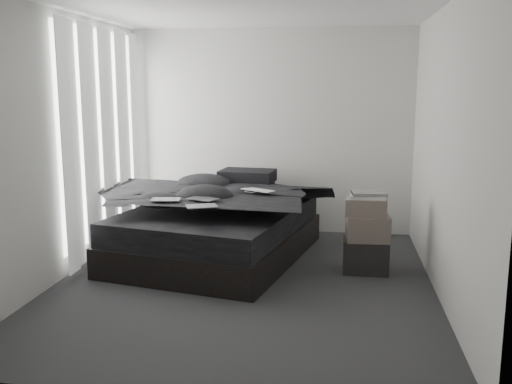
# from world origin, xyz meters

# --- Properties ---
(floor) EXTENTS (3.60, 4.20, 0.01)m
(floor) POSITION_xyz_m (0.00, 0.00, 0.00)
(floor) COLOR #2F2F31
(floor) RESTS_ON ground
(ceiling) EXTENTS (3.60, 4.20, 0.01)m
(ceiling) POSITION_xyz_m (0.00, 0.00, 2.60)
(ceiling) COLOR white
(ceiling) RESTS_ON ground
(wall_back) EXTENTS (3.60, 0.01, 2.60)m
(wall_back) POSITION_xyz_m (0.00, 2.10, 1.30)
(wall_back) COLOR silver
(wall_back) RESTS_ON ground
(wall_front) EXTENTS (3.60, 0.01, 2.60)m
(wall_front) POSITION_xyz_m (0.00, -2.10, 1.30)
(wall_front) COLOR silver
(wall_front) RESTS_ON ground
(wall_left) EXTENTS (0.01, 4.20, 2.60)m
(wall_left) POSITION_xyz_m (-1.80, 0.00, 1.30)
(wall_left) COLOR silver
(wall_left) RESTS_ON ground
(wall_right) EXTENTS (0.01, 4.20, 2.60)m
(wall_right) POSITION_xyz_m (1.80, 0.00, 1.30)
(wall_right) COLOR silver
(wall_right) RESTS_ON ground
(window_left) EXTENTS (0.02, 2.00, 2.30)m
(window_left) POSITION_xyz_m (-1.78, 0.90, 1.35)
(window_left) COLOR white
(window_left) RESTS_ON wall_left
(curtain_left) EXTENTS (0.06, 2.12, 2.48)m
(curtain_left) POSITION_xyz_m (-1.73, 0.90, 1.28)
(curtain_left) COLOR white
(curtain_left) RESTS_ON wall_left
(bed) EXTENTS (2.20, 2.62, 0.31)m
(bed) POSITION_xyz_m (-0.44, 0.80, 0.16)
(bed) COLOR black
(bed) RESTS_ON floor
(mattress) EXTENTS (2.12, 2.54, 0.25)m
(mattress) POSITION_xyz_m (-0.44, 0.80, 0.44)
(mattress) COLOR black
(mattress) RESTS_ON bed
(duvet) EXTENTS (2.08, 2.29, 0.27)m
(duvet) POSITION_xyz_m (-0.45, 0.75, 0.69)
(duvet) COLOR black
(duvet) RESTS_ON mattress
(pillow_lower) EXTENTS (0.78, 0.61, 0.16)m
(pillow_lower) POSITION_xyz_m (-0.30, 1.69, 0.64)
(pillow_lower) COLOR black
(pillow_lower) RESTS_ON mattress
(pillow_upper) EXTENTS (0.69, 0.52, 0.15)m
(pillow_upper) POSITION_xyz_m (-0.23, 1.65, 0.79)
(pillow_upper) COLOR black
(pillow_upper) RESTS_ON pillow_lower
(laptop) EXTENTS (0.44, 0.39, 0.03)m
(laptop) POSITION_xyz_m (-0.01, 0.77, 0.84)
(laptop) COLOR silver
(laptop) RESTS_ON duvet
(comic_a) EXTENTS (0.32, 0.24, 0.01)m
(comic_a) POSITION_xyz_m (-0.84, 0.26, 0.83)
(comic_a) COLOR black
(comic_a) RESTS_ON duvet
(comic_b) EXTENTS (0.34, 0.29, 0.01)m
(comic_b) POSITION_xyz_m (-0.48, 0.35, 0.84)
(comic_b) COLOR black
(comic_b) RESTS_ON duvet
(comic_c) EXTENTS (0.34, 0.29, 0.01)m
(comic_c) POSITION_xyz_m (-0.41, -0.01, 0.85)
(comic_c) COLOR black
(comic_c) RESTS_ON duvet
(side_stand) EXTENTS (0.41, 0.41, 0.60)m
(side_stand) POSITION_xyz_m (-1.29, 1.52, 0.30)
(side_stand) COLOR black
(side_stand) RESTS_ON floor
(papers) EXTENTS (0.28, 0.26, 0.01)m
(papers) POSITION_xyz_m (-1.27, 1.52, 0.60)
(papers) COLOR white
(papers) RESTS_ON side_stand
(floor_books) EXTENTS (0.14, 0.18, 0.12)m
(floor_books) POSITION_xyz_m (-1.35, 1.07, 0.06)
(floor_books) COLOR black
(floor_books) RESTS_ON floor
(box_lower) EXTENTS (0.46, 0.36, 0.34)m
(box_lower) POSITION_xyz_m (1.18, 0.53, 0.17)
(box_lower) COLOR black
(box_lower) RESTS_ON floor
(box_mid) EXTENTS (0.45, 0.36, 0.26)m
(box_mid) POSITION_xyz_m (1.19, 0.52, 0.47)
(box_mid) COLOR #64574F
(box_mid) RESTS_ON box_lower
(box_upper) EXTENTS (0.42, 0.35, 0.18)m
(box_upper) POSITION_xyz_m (1.17, 0.53, 0.68)
(box_upper) COLOR #64574F
(box_upper) RESTS_ON box_mid
(art_book_white) EXTENTS (0.35, 0.28, 0.03)m
(art_book_white) POSITION_xyz_m (1.18, 0.53, 0.79)
(art_book_white) COLOR silver
(art_book_white) RESTS_ON box_upper
(art_book_snake) EXTENTS (0.36, 0.30, 0.03)m
(art_book_snake) POSITION_xyz_m (1.19, 0.52, 0.82)
(art_book_snake) COLOR silver
(art_book_snake) RESTS_ON art_book_white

